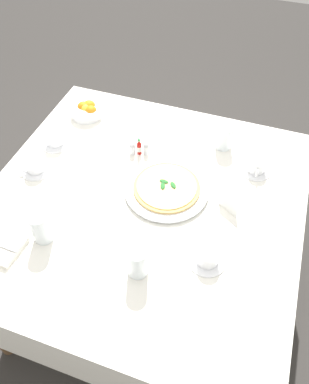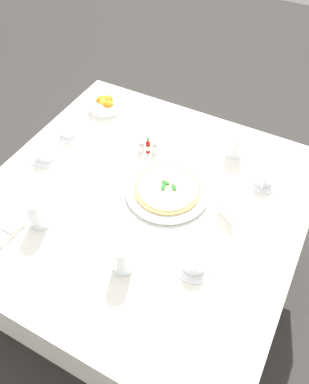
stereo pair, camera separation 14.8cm
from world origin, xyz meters
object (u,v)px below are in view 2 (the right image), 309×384
Objects in this scene: water_glass_far_right at (235,146)px; salt_shaker at (155,149)px; coffee_cup_right_edge at (68,129)px; menu_card at (226,214)px; water_glass_center_back at (38,214)px; pizza_plate at (167,190)px; water_glass_near_right at (122,259)px; pizza at (167,188)px; hot_sauce_bottle at (148,146)px; coffee_cup_left_edge at (45,153)px; pepper_shaker at (141,147)px; coffee_cup_near_left at (194,263)px; citrus_bowl at (105,105)px; coffee_cup_far_left at (263,178)px.

water_glass_far_right is 0.34m from salt_shaker.
menu_card is (0.81, -0.12, -0.00)m from coffee_cup_right_edge.
salt_shaker is at bearing 69.82° from water_glass_center_back.
pizza_plate is 2.73× the size of water_glass_near_right.
pizza is 2.13× the size of water_glass_center_back.
pizza is 0.57m from coffee_cup_right_edge.
water_glass_center_back is 0.55m from hot_sauce_bottle.
coffee_cup_left_edge is at bearing 34.30° from menu_card.
pepper_shaker reaches higher than pizza.
water_glass_center_back reaches higher than water_glass_far_right.
menu_card is (0.60, 0.34, -0.02)m from water_glass_center_back.
coffee_cup_near_left is 0.59m from water_glass_center_back.
water_glass_near_right is 0.37m from water_glass_center_back.
pizza is 0.26m from pepper_shaker.
water_glass_center_back is at bearing -110.18° from salt_shaker.
water_glass_near_right reaches higher than menu_card.
coffee_cup_near_left is 0.58m from salt_shaker.
pizza_plate is 5.97× the size of pepper_shaker.
pizza_plate is at bearing -33.67° from citrus_bowl.
coffee_cup_right_edge is at bearing 22.03° from menu_card.
coffee_cup_far_left is 2.35× the size of pepper_shaker.
coffee_cup_left_edge is at bearing -146.36° from pepper_shaker.
coffee_cup_far_left is (0.32, 0.23, 0.02)m from pizza_plate.
salt_shaker is at bearing -24.17° from citrus_bowl.
coffee_cup_right_edge reaches higher than pizza.
water_glass_center_back is 0.72m from citrus_bowl.
pizza_plate is 0.50m from water_glass_center_back.
coffee_cup_right_edge is at bearing -170.96° from pepper_shaker.
coffee_cup_far_left is 1.06× the size of water_glass_center_back.
pizza_plate is at bearing -144.11° from coffee_cup_far_left.
coffee_cup_right_edge is (-0.56, 0.10, 0.01)m from pizza.
coffee_cup_far_left is 0.89m from water_glass_center_back.
coffee_cup_left_edge reaches higher than salt_shaker.
water_glass_near_right is at bearing -27.96° from coffee_cup_left_edge.
pizza is (-0.00, 0.00, 0.01)m from pizza_plate.
salt_shaker is at bearing 130.24° from pizza.
water_glass_far_right is 1.31× the size of hot_sauce_bottle.
pizza_plate is 0.57m from coffee_cup_right_edge.
water_glass_center_back is at bearing 60.02° from menu_card.
citrus_bowl reaches higher than salt_shaker.
water_glass_near_right is at bearing -151.62° from coffee_cup_near_left.
water_glass_near_right is at bearing -72.77° from salt_shaker.
pizza is 1.78× the size of citrus_bowl.
water_glass_center_back is (0.21, -0.46, 0.02)m from coffee_cup_right_edge.
pizza_plate is at bearing 26.61° from menu_card.
hot_sauce_bottle is 0.47m from menu_card.
menu_card is at bearing -8.54° from coffee_cup_right_edge.
coffee_cup_left_edge reaches higher than menu_card.
citrus_bowl is (-0.83, 0.11, 0.00)m from coffee_cup_far_left.
coffee_cup_left_edge is at bearing -95.53° from citrus_bowl.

